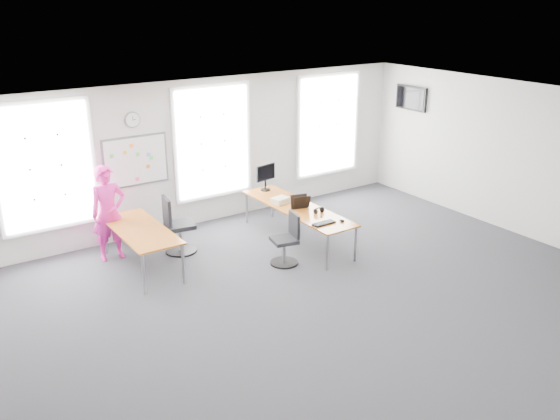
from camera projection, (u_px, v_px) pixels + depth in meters
floor at (316, 297)px, 9.45m from camera, size 10.00×10.00×0.00m
ceiling at (321, 110)px, 8.42m from camera, size 10.00×10.00×0.00m
wall_back at (199, 153)px, 12.05m from camera, size 10.00×0.00×10.00m
wall_right at (522, 160)px, 11.55m from camera, size 0.00×10.00×10.00m
window_left at (45, 167)px, 10.39m from camera, size 1.60×0.06×2.20m
window_mid at (212, 142)px, 12.12m from camera, size 1.60×0.06×2.20m
window_right at (328, 125)px, 13.69m from camera, size 1.60×0.06×2.20m
desk_right at (297, 209)px, 11.42m from camera, size 0.76×2.85×0.69m
desk_left at (140, 232)px, 10.26m from camera, size 0.81×2.02×0.74m
chair_right at (287, 242)px, 10.52m from camera, size 0.51×0.50×0.94m
chair_left at (177, 228)px, 10.94m from camera, size 0.58×0.58×1.10m
person at (109, 213)px, 10.58m from camera, size 0.65×0.44×1.75m
whiteboard at (136, 161)px, 11.30m from camera, size 1.20×0.03×0.90m
wall_clock at (132, 120)px, 11.03m from camera, size 0.30×0.04×0.30m
tv at (411, 98)px, 13.59m from camera, size 0.06×0.90×0.55m
keyboard at (324, 223)px, 10.56m from camera, size 0.45×0.18×0.02m
mouse at (342, 221)px, 10.66m from camera, size 0.09×0.13×0.04m
lens_cap at (322, 217)px, 10.87m from camera, size 0.07×0.07×0.01m
headphones at (319, 210)px, 11.07m from camera, size 0.19×0.10×0.11m
laptop_sleeve at (300, 202)px, 11.26m from camera, size 0.35×0.26×0.27m
paper_stack at (280, 200)px, 11.60m from camera, size 0.37×0.30×0.11m
monitor at (266, 175)px, 12.24m from camera, size 0.49×0.20×0.55m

